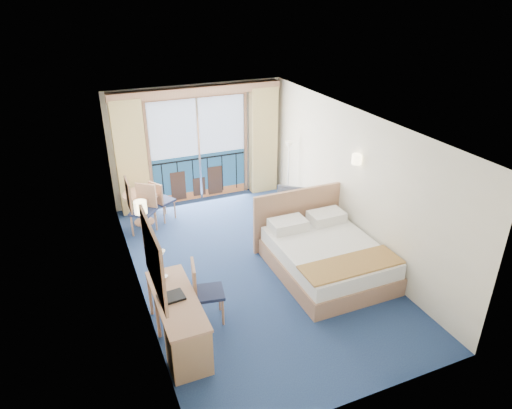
# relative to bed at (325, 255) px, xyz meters

# --- Properties ---
(floor) EXTENTS (6.50, 6.50, 0.00)m
(floor) POSITION_rel_bed_xyz_m (-1.12, 0.63, -0.33)
(floor) COLOR navy
(floor) RESTS_ON ground
(room_walls) EXTENTS (4.04, 6.54, 2.72)m
(room_walls) POSITION_rel_bed_xyz_m (-1.12, 0.63, 1.45)
(room_walls) COLOR white
(room_walls) RESTS_ON ground
(balcony_door) EXTENTS (2.36, 0.03, 2.52)m
(balcony_door) POSITION_rel_bed_xyz_m (-1.13, 3.84, 0.81)
(balcony_door) COLOR navy
(balcony_door) RESTS_ON room_walls
(curtain_left) EXTENTS (0.65, 0.22, 2.55)m
(curtain_left) POSITION_rel_bed_xyz_m (-2.67, 3.70, 0.95)
(curtain_left) COLOR #D5B675
(curtain_left) RESTS_ON room_walls
(curtain_right) EXTENTS (0.65, 0.22, 2.55)m
(curtain_right) POSITION_rel_bed_xyz_m (0.43, 3.70, 0.95)
(curtain_right) COLOR #D5B675
(curtain_right) RESTS_ON room_walls
(pelmet) EXTENTS (3.80, 0.25, 0.18)m
(pelmet) POSITION_rel_bed_xyz_m (-1.12, 3.73, 2.25)
(pelmet) COLOR tan
(pelmet) RESTS_ON room_walls
(mirror) EXTENTS (0.05, 1.25, 0.95)m
(mirror) POSITION_rel_bed_xyz_m (-3.10, -0.87, 1.22)
(mirror) COLOR tan
(mirror) RESTS_ON room_walls
(wall_print) EXTENTS (0.04, 0.42, 0.52)m
(wall_print) POSITION_rel_bed_xyz_m (-3.10, 1.08, 1.27)
(wall_print) COLOR tan
(wall_print) RESTS_ON room_walls
(sconce_left) EXTENTS (0.18, 0.18, 0.18)m
(sconce_left) POSITION_rel_bed_xyz_m (-3.06, 0.03, 1.52)
(sconce_left) COLOR #FFEAB2
(sconce_left) RESTS_ON room_walls
(sconce_right) EXTENTS (0.18, 0.18, 0.18)m
(sconce_right) POSITION_rel_bed_xyz_m (0.82, 0.48, 1.52)
(sconce_right) COLOR #FFEAB2
(sconce_right) RESTS_ON room_walls
(bed) EXTENTS (1.87, 2.22, 1.18)m
(bed) POSITION_rel_bed_xyz_m (0.00, 0.00, 0.00)
(bed) COLOR tan
(bed) RESTS_ON ground
(nightstand) EXTENTS (0.37, 0.36, 0.49)m
(nightstand) POSITION_rel_bed_xyz_m (0.67, 1.36, -0.09)
(nightstand) COLOR tan
(nightstand) RESTS_ON ground
(phone) EXTENTS (0.20, 0.17, 0.08)m
(phone) POSITION_rel_bed_xyz_m (0.68, 1.36, 0.20)
(phone) COLOR silver
(phone) RESTS_ON nightstand
(armchair) EXTENTS (0.97, 0.96, 0.63)m
(armchair) POSITION_rel_bed_xyz_m (0.35, 2.11, -0.01)
(armchair) COLOR #494F59
(armchair) RESTS_ON ground
(floor_lamp) EXTENTS (0.21, 0.21, 1.50)m
(floor_lamp) POSITION_rel_bed_xyz_m (0.66, 2.78, 0.81)
(floor_lamp) COLOR silver
(floor_lamp) RESTS_ON ground
(desk) EXTENTS (0.56, 1.62, 0.76)m
(desk) POSITION_rel_bed_xyz_m (-2.84, -1.18, 0.09)
(desk) COLOR tan
(desk) RESTS_ON ground
(desk_chair) EXTENTS (0.52, 0.51, 1.02)m
(desk_chair) POSITION_rel_bed_xyz_m (-2.37, -0.44, 0.24)
(desk_chair) COLOR #1B2340
(desk_chair) RESTS_ON ground
(folder) EXTENTS (0.37, 0.29, 0.03)m
(folder) POSITION_rel_bed_xyz_m (-2.90, -0.71, 0.45)
(folder) COLOR black
(folder) RESTS_ON desk
(desk_lamp) EXTENTS (0.12, 0.12, 0.45)m
(desk_lamp) POSITION_rel_bed_xyz_m (-2.88, -0.21, 0.77)
(desk_lamp) COLOR silver
(desk_lamp) RESTS_ON desk
(round_table) EXTENTS (0.77, 0.77, 0.69)m
(round_table) POSITION_rel_bed_xyz_m (-2.63, 3.10, 0.20)
(round_table) COLOR tan
(round_table) RESTS_ON ground
(table_chair_a) EXTENTS (0.54, 0.54, 0.91)m
(table_chair_a) POSITION_rel_bed_xyz_m (-2.25, 3.06, 0.18)
(table_chair_a) COLOR #1B2340
(table_chair_a) RESTS_ON ground
(table_chair_b) EXTENTS (0.62, 0.62, 1.02)m
(table_chair_b) POSITION_rel_bed_xyz_m (-2.65, 2.70, 0.25)
(table_chair_b) COLOR #1B2340
(table_chair_b) RESTS_ON ground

